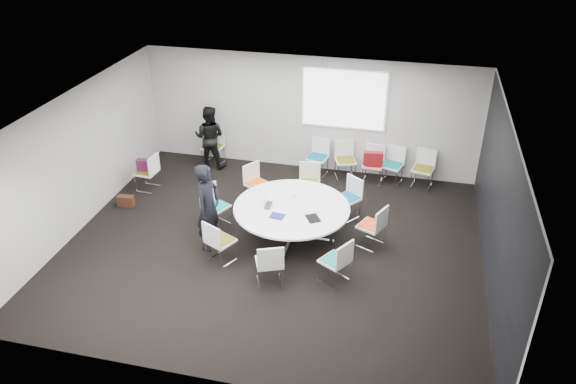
% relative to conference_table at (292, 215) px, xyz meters
% --- Properties ---
extents(room_shell, '(8.08, 7.08, 2.88)m').
position_rel_conference_table_xyz_m(room_shell, '(-0.20, -0.31, 0.85)').
color(room_shell, black).
rests_on(room_shell, ground).
extents(conference_table, '(2.27, 2.27, 0.73)m').
position_rel_conference_table_xyz_m(conference_table, '(0.00, 0.00, 0.00)').
color(conference_table, silver).
rests_on(conference_table, ground).
extents(projection_screen, '(1.90, 0.03, 1.35)m').
position_rel_conference_table_xyz_m(projection_screen, '(0.51, 3.15, 1.30)').
color(projection_screen, white).
rests_on(projection_screen, room_shell).
extents(chair_ring_a, '(0.60, 0.60, 0.88)m').
position_rel_conference_table_xyz_m(chair_ring_a, '(1.56, 0.12, -0.27)').
color(chair_ring_a, silver).
rests_on(chair_ring_a, ground).
extents(chair_ring_b, '(0.64, 0.63, 0.88)m').
position_rel_conference_table_xyz_m(chair_ring_b, '(0.96, 1.08, -0.27)').
color(chair_ring_b, silver).
rests_on(chair_ring_b, ground).
extents(chair_ring_c, '(0.53, 0.52, 0.88)m').
position_rel_conference_table_xyz_m(chair_ring_c, '(0.05, 1.53, -0.27)').
color(chair_ring_c, silver).
rests_on(chair_ring_c, ground).
extents(chair_ring_d, '(0.63, 0.63, 0.88)m').
position_rel_conference_table_xyz_m(chair_ring_d, '(-1.06, 1.24, -0.27)').
color(chair_ring_d, silver).
rests_on(chair_ring_d, ground).
extents(chair_ring_e, '(0.60, 0.61, 0.88)m').
position_rel_conference_table_xyz_m(chair_ring_e, '(-1.62, 0.12, -0.27)').
color(chair_ring_e, silver).
rests_on(chair_ring_e, ground).
extents(chair_ring_f, '(0.61, 0.61, 0.88)m').
position_rel_conference_table_xyz_m(chair_ring_f, '(-1.12, -1.04, -0.27)').
color(chair_ring_f, silver).
rests_on(chair_ring_f, ground).
extents(chair_ring_g, '(0.60, 0.59, 0.88)m').
position_rel_conference_table_xyz_m(chair_ring_g, '(-0.06, -1.48, -0.27)').
color(chair_ring_g, silver).
rests_on(chair_ring_g, ground).
extents(chair_ring_h, '(0.62, 0.62, 0.88)m').
position_rel_conference_table_xyz_m(chair_ring_h, '(1.06, -1.16, -0.27)').
color(chair_ring_h, silver).
rests_on(chair_ring_h, ground).
extents(chair_back_a, '(0.53, 0.52, 0.88)m').
position_rel_conference_table_xyz_m(chair_back_a, '(-0.02, 2.85, -0.27)').
color(chair_back_a, silver).
rests_on(chair_back_a, ground).
extents(chair_back_b, '(0.58, 0.58, 0.88)m').
position_rel_conference_table_xyz_m(chair_back_b, '(0.66, 2.85, -0.27)').
color(chair_back_b, silver).
rests_on(chair_back_b, ground).
extents(chair_back_c, '(0.49, 0.48, 0.88)m').
position_rel_conference_table_xyz_m(chair_back_c, '(1.32, 2.80, -0.27)').
color(chair_back_c, silver).
rests_on(chair_back_c, ground).
extents(chair_back_d, '(0.57, 0.57, 0.88)m').
position_rel_conference_table_xyz_m(chair_back_d, '(1.76, 2.85, -0.27)').
color(chair_back_d, silver).
rests_on(chair_back_d, ground).
extents(chair_back_e, '(0.55, 0.54, 0.88)m').
position_rel_conference_table_xyz_m(chair_back_e, '(2.46, 2.82, -0.27)').
color(chair_back_e, silver).
rests_on(chair_back_e, ground).
extents(chair_spare_left, '(0.48, 0.49, 0.88)m').
position_rel_conference_table_xyz_m(chair_spare_left, '(-3.66, 1.21, -0.27)').
color(chair_spare_left, silver).
rests_on(chair_spare_left, ground).
extents(chair_person_back, '(0.53, 0.52, 0.88)m').
position_rel_conference_table_xyz_m(chair_person_back, '(-2.67, 2.84, -0.27)').
color(chair_person_back, silver).
rests_on(chair_person_back, ground).
extents(person_main, '(0.54, 0.71, 1.75)m').
position_rel_conference_table_xyz_m(person_main, '(-1.48, -0.61, 0.33)').
color(person_main, black).
rests_on(person_main, ground).
extents(person_back, '(0.78, 0.61, 1.58)m').
position_rel_conference_table_xyz_m(person_back, '(-2.67, 2.67, 0.24)').
color(person_back, black).
rests_on(person_back, ground).
extents(laptop, '(0.21, 0.31, 0.02)m').
position_rel_conference_table_xyz_m(laptop, '(-0.41, -0.07, 0.20)').
color(laptop, '#333338').
rests_on(laptop, conference_table).
extents(laptop_lid, '(0.08, 0.30, 0.22)m').
position_rel_conference_table_xyz_m(laptop_lid, '(-0.56, 0.07, 0.31)').
color(laptop_lid, silver).
rests_on(laptop_lid, conference_table).
extents(notebook_black, '(0.34, 0.37, 0.02)m').
position_rel_conference_table_xyz_m(notebook_black, '(0.49, -0.33, 0.19)').
color(notebook_black, black).
rests_on(notebook_black, conference_table).
extents(tablet_folio, '(0.28, 0.23, 0.03)m').
position_rel_conference_table_xyz_m(tablet_folio, '(-0.19, -0.41, 0.20)').
color(tablet_folio, navy).
rests_on(tablet_folio, conference_table).
extents(papers_right, '(0.33, 0.25, 0.00)m').
position_rel_conference_table_xyz_m(papers_right, '(0.50, 0.30, 0.19)').
color(papers_right, white).
rests_on(papers_right, conference_table).
extents(papers_front, '(0.33, 0.25, 0.00)m').
position_rel_conference_table_xyz_m(papers_front, '(0.68, -0.13, 0.19)').
color(papers_front, white).
rests_on(papers_front, conference_table).
extents(cup, '(0.08, 0.08, 0.09)m').
position_rel_conference_table_xyz_m(cup, '(-0.04, 0.35, 0.23)').
color(cup, white).
rests_on(cup, conference_table).
extents(phone, '(0.14, 0.07, 0.01)m').
position_rel_conference_table_xyz_m(phone, '(0.53, -0.35, 0.19)').
color(phone, black).
rests_on(phone, conference_table).
extents(maroon_bag, '(0.42, 0.20, 0.28)m').
position_rel_conference_table_xyz_m(maroon_bag, '(-3.68, 1.21, 0.07)').
color(maroon_bag, '#521538').
rests_on(maroon_bag, chair_spare_left).
extents(brown_bag, '(0.37, 0.19, 0.24)m').
position_rel_conference_table_xyz_m(brown_bag, '(-3.83, 0.40, -0.43)').
color(brown_bag, '#371D11').
rests_on(brown_bag, ground).
extents(red_jacket, '(0.46, 0.22, 0.36)m').
position_rel_conference_table_xyz_m(red_jacket, '(1.32, 2.58, 0.15)').
color(red_jacket, maroon).
rests_on(red_jacket, chair_back_c).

